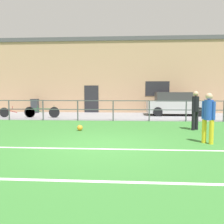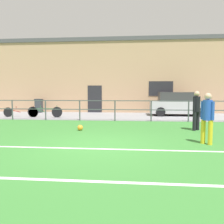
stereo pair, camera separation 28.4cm
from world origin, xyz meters
TOP-DOWN VIEW (x-y plane):
  - ground at (0.00, 0.00)m, footprint 60.00×44.00m
  - field_line_touchline at (0.00, -0.39)m, footprint 36.00×0.11m
  - field_line_hash at (0.00, -2.80)m, footprint 36.00×0.11m
  - pavement_strip at (0.00, 8.50)m, footprint 48.00×5.00m
  - perimeter_fence at (0.00, 6.00)m, footprint 36.07×0.07m
  - clubhouse_facade at (0.00, 12.20)m, footprint 28.00×2.56m
  - player_goalkeeper at (3.67, 3.16)m, footprint 0.36×0.34m
  - player_striker at (3.32, 0.53)m, footprint 0.34×0.34m
  - soccer_ball_match at (-1.20, 2.66)m, footprint 0.23×0.23m
  - parked_car_red at (4.05, 9.30)m, footprint 3.88×1.88m
  - bicycle_parked_0 at (-4.53, 7.20)m, footprint 2.24×0.04m
  - bicycle_parked_1 at (-6.11, 7.20)m, footprint 2.29×0.04m
  - trash_bin_0 at (-6.25, 10.37)m, footprint 0.53×0.45m

SIDE VIEW (x-z plane):
  - ground at x=0.00m, z-range -0.04..0.00m
  - field_line_touchline at x=0.00m, z-range 0.00..0.00m
  - field_line_hash at x=0.00m, z-range 0.00..0.00m
  - pavement_strip at x=0.00m, z-range 0.00..0.02m
  - soccer_ball_match at x=-1.20m, z-range 0.00..0.23m
  - bicycle_parked_1 at x=-6.11m, z-range -0.02..0.70m
  - bicycle_parked_0 at x=-4.53m, z-range -0.01..0.75m
  - trash_bin_0 at x=-6.25m, z-range 0.02..1.08m
  - perimeter_fence at x=0.00m, z-range 0.17..1.32m
  - parked_car_red at x=4.05m, z-range -0.02..1.55m
  - player_striker at x=3.32m, z-range 0.11..1.70m
  - player_goalkeeper at x=3.67m, z-range 0.11..1.77m
  - clubhouse_facade at x=0.00m, z-range 0.01..5.78m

